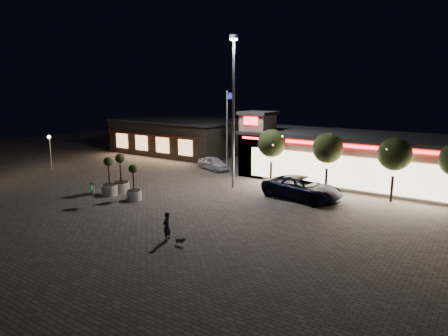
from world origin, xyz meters
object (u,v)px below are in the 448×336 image
Objects in this scene: white_sedan at (213,163)px; planter_mid at (109,183)px; planter_left at (121,181)px; valet_sign at (92,190)px; pickup_truck at (302,188)px; pedestrian at (167,226)px.

white_sedan is 1.29× the size of planter_mid.
valet_sign is (1.32, -3.74, 0.26)m from planter_left.
planter_mid reaches higher than valet_sign.
pickup_truck reaches higher than white_sedan.
white_sedan is at bearing 86.28° from planter_left.
planter_mid is 3.20m from valet_sign.
planter_left is at bearing 125.26° from pickup_truck.
white_sedan is 2.47× the size of pedestrian.
planter_left is at bearing -128.88° from pedestrian.
planter_left is (-0.75, -11.55, 0.31)m from white_sedan.
valet_sign is at bearing 140.15° from pickup_truck.
valet_sign is (1.55, -2.78, 0.31)m from planter_mid.
pickup_truck is 14.92m from planter_mid.
planter_mid is (-0.23, -0.97, -0.05)m from planter_left.
pickup_truck is 3.46× the size of valet_sign.
pedestrian is (9.11, -16.99, 0.12)m from white_sedan.
pedestrian reaches higher than white_sedan.
white_sedan is 12.56m from planter_mid.
pedestrian is 11.05m from planter_mid.
white_sedan is 2.21× the size of valet_sign.
planter_mid is at bearing -123.91° from pedestrian.
planter_left reaches higher than pedestrian.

